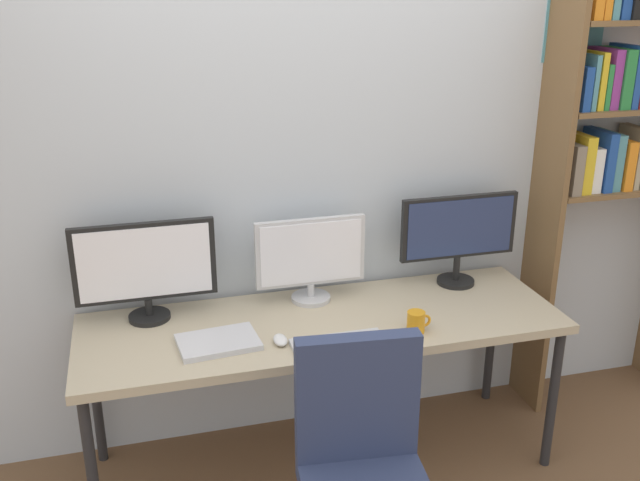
# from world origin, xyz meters

# --- Properties ---
(wall_back) EXTENTS (4.49, 0.11, 2.60)m
(wall_back) POSITION_xyz_m (0.00, 1.02, 1.30)
(wall_back) COLOR silver
(wall_back) RESTS_ON ground_plane
(desk) EXTENTS (2.09, 0.68, 0.74)m
(desk) POSITION_xyz_m (0.00, 0.60, 0.69)
(desk) COLOR tan
(desk) RESTS_ON ground_plane
(bookshelf) EXTENTS (0.83, 0.28, 2.25)m
(bookshelf) POSITION_xyz_m (1.54, 0.83, 1.40)
(bookshelf) COLOR brown
(bookshelf) RESTS_ON ground_plane
(monitor_left) EXTENTS (0.60, 0.18, 0.44)m
(monitor_left) POSITION_xyz_m (-0.73, 0.81, 0.98)
(monitor_left) COLOR black
(monitor_left) RESTS_ON desk
(monitor_center) EXTENTS (0.50, 0.18, 0.39)m
(monitor_center) POSITION_xyz_m (0.00, 0.81, 0.95)
(monitor_center) COLOR silver
(monitor_center) RESTS_ON desk
(monitor_right) EXTENTS (0.58, 0.18, 0.44)m
(monitor_right) POSITION_xyz_m (0.73, 0.81, 1.00)
(monitor_right) COLOR black
(monitor_right) RESTS_ON desk
(keyboard_main) EXTENTS (0.38, 0.13, 0.02)m
(keyboard_main) POSITION_xyz_m (0.00, 0.37, 0.75)
(keyboard_main) COLOR silver
(keyboard_main) RESTS_ON desk
(computer_mouse) EXTENTS (0.06, 0.10, 0.03)m
(computer_mouse) POSITION_xyz_m (-0.22, 0.44, 0.76)
(computer_mouse) COLOR silver
(computer_mouse) RESTS_ON desk
(laptop_closed) EXTENTS (0.34, 0.25, 0.02)m
(laptop_closed) POSITION_xyz_m (-0.47, 0.50, 0.75)
(laptop_closed) COLOR silver
(laptop_closed) RESTS_ON desk
(coffee_mug) EXTENTS (0.11, 0.08, 0.09)m
(coffee_mug) POSITION_xyz_m (0.35, 0.39, 0.79)
(coffee_mug) COLOR orange
(coffee_mug) RESTS_ON desk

